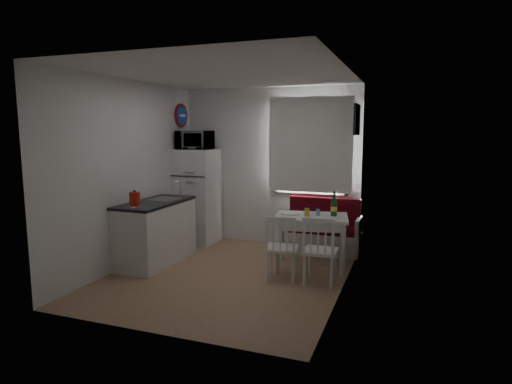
% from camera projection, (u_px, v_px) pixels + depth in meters
% --- Properties ---
extents(floor, '(3.00, 3.50, 0.02)m').
position_uv_depth(floor, '(228.00, 275.00, 5.68)').
color(floor, '#977650').
rests_on(floor, ground).
extents(ceiling, '(3.00, 3.50, 0.02)m').
position_uv_depth(ceiling, '(226.00, 74.00, 5.30)').
color(ceiling, white).
rests_on(ceiling, wall_back).
extents(wall_back, '(3.00, 0.02, 2.60)m').
position_uv_depth(wall_back, '(270.00, 167.00, 7.12)').
color(wall_back, white).
rests_on(wall_back, floor).
extents(wall_front, '(3.00, 0.02, 2.60)m').
position_uv_depth(wall_front, '(149.00, 198.00, 3.86)').
color(wall_front, white).
rests_on(wall_front, floor).
extents(wall_left, '(0.02, 3.50, 2.60)m').
position_uv_depth(wall_left, '(129.00, 174.00, 6.00)').
color(wall_left, white).
rests_on(wall_left, floor).
extents(wall_right, '(0.02, 3.50, 2.60)m').
position_uv_depth(wall_right, '(345.00, 183.00, 4.98)').
color(wall_right, white).
rests_on(wall_right, floor).
extents(window, '(1.22, 0.06, 1.47)m').
position_uv_depth(window, '(311.00, 148.00, 6.81)').
color(window, white).
rests_on(window, wall_back).
extents(curtain, '(1.35, 0.02, 1.50)m').
position_uv_depth(curtain, '(310.00, 145.00, 6.73)').
color(curtain, white).
rests_on(curtain, wall_back).
extents(kitchen_counter, '(0.62, 1.32, 1.16)m').
position_uv_depth(kitchen_counter, '(156.00, 232.00, 6.16)').
color(kitchen_counter, white).
rests_on(kitchen_counter, floor).
extents(wall_sign, '(0.03, 0.40, 0.40)m').
position_uv_depth(wall_sign, '(182.00, 116.00, 7.21)').
color(wall_sign, '#1A40A0').
rests_on(wall_sign, wall_left).
extents(picture_frame, '(0.04, 0.52, 0.42)m').
position_uv_depth(picture_frame, '(357.00, 120.00, 5.91)').
color(picture_frame, black).
rests_on(picture_frame, wall_right).
extents(bench, '(1.18, 0.45, 0.85)m').
position_uv_depth(bench, '(322.00, 235.00, 6.71)').
color(bench, white).
rests_on(bench, floor).
extents(dining_table, '(1.10, 0.86, 0.74)m').
position_uv_depth(dining_table, '(311.00, 222.00, 5.88)').
color(dining_table, white).
rests_on(dining_table, floor).
extents(chair_left, '(0.46, 0.44, 0.45)m').
position_uv_depth(chair_left, '(280.00, 241.00, 5.38)').
color(chair_left, white).
rests_on(chair_left, floor).
extents(chair_right, '(0.42, 0.40, 0.47)m').
position_uv_depth(chair_right, '(319.00, 244.00, 5.20)').
color(chair_right, white).
rests_on(chair_right, floor).
extents(fridge, '(0.64, 0.64, 1.59)m').
position_uv_depth(fridge, '(197.00, 196.00, 7.26)').
color(fridge, white).
rests_on(fridge, floor).
extents(microwave, '(0.55, 0.38, 0.31)m').
position_uv_depth(microwave, '(195.00, 140.00, 7.08)').
color(microwave, white).
rests_on(microwave, fridge).
extents(kettle, '(0.17, 0.17, 0.23)m').
position_uv_depth(kettle, '(135.00, 199.00, 5.57)').
color(kettle, '#B61A0E').
rests_on(kettle, kitchen_counter).
extents(wine_bottle, '(0.09, 0.09, 0.34)m').
position_uv_depth(wine_bottle, '(334.00, 204.00, 5.84)').
color(wine_bottle, '#16461E').
rests_on(wine_bottle, dining_table).
extents(drinking_glass_orange, '(0.07, 0.07, 0.11)m').
position_uv_depth(drinking_glass_orange, '(307.00, 212.00, 5.83)').
color(drinking_glass_orange, gold).
rests_on(drinking_glass_orange, dining_table).
extents(drinking_glass_blue, '(0.05, 0.05, 0.09)m').
position_uv_depth(drinking_glass_blue, '(318.00, 212.00, 5.89)').
color(drinking_glass_blue, '#7499C5').
rests_on(drinking_glass_blue, dining_table).
extents(plate, '(0.26, 0.26, 0.02)m').
position_uv_depth(plate, '(291.00, 213.00, 5.99)').
color(plate, white).
rests_on(plate, dining_table).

